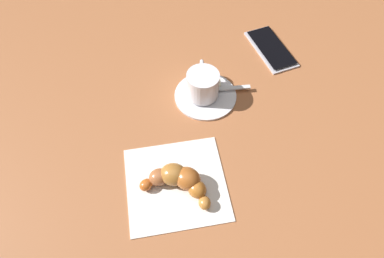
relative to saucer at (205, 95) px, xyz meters
name	(u,v)px	position (x,y,z in m)	size (l,w,h in m)	color
ground_plane	(195,133)	(-0.09, 0.02, 0.00)	(1.80, 1.80, 0.00)	#A05E38
saucer	(205,95)	(0.00, 0.00, 0.00)	(0.13, 0.13, 0.01)	silver
espresso_cup	(203,84)	(0.00, 0.01, 0.03)	(0.10, 0.07, 0.06)	silver
teaspoon	(208,89)	(0.01, 0.00, 0.01)	(0.02, 0.14, 0.01)	silver
sugar_packet	(205,83)	(0.03, 0.00, 0.01)	(0.07, 0.02, 0.01)	beige
napkin	(176,184)	(-0.20, 0.06, 0.00)	(0.17, 0.18, 0.00)	white
croissant	(179,180)	(-0.21, 0.05, 0.02)	(0.09, 0.13, 0.04)	#B0702F
cell_phone	(271,48)	(0.14, -0.16, 0.00)	(0.16, 0.12, 0.01)	#B8B5C0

